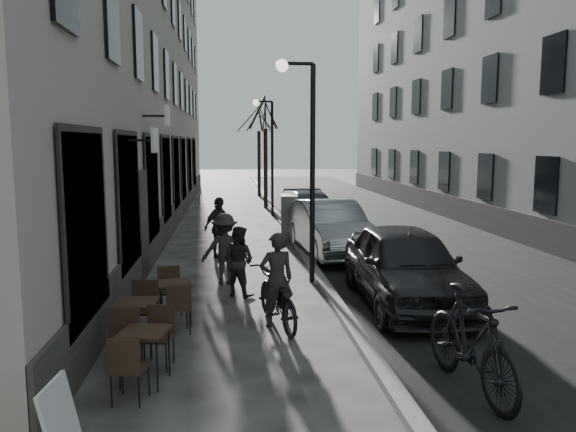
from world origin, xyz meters
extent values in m
plane|color=#322F2D|center=(0.00, 0.00, 0.00)|extent=(120.00, 120.00, 0.00)
cube|color=black|center=(3.85, 16.00, 0.00)|extent=(7.30, 60.00, 0.00)
cube|color=slate|center=(0.20, 16.00, 0.06)|extent=(0.25, 60.00, 0.12)
cube|color=#A29687|center=(-6.00, 16.50, 8.00)|extent=(4.00, 35.00, 16.00)
cube|color=gray|center=(9.50, 16.50, 8.00)|extent=(4.00, 35.00, 16.00)
cylinder|color=black|center=(0.00, 6.00, 2.50)|extent=(0.12, 0.12, 5.00)
cylinder|color=black|center=(-0.35, 6.00, 5.00)|extent=(0.70, 0.08, 0.08)
sphere|color=#FFF2CC|center=(-0.70, 6.00, 4.95)|extent=(0.28, 0.28, 0.28)
cylinder|color=black|center=(0.00, 18.00, 2.50)|extent=(0.12, 0.12, 5.00)
cylinder|color=black|center=(-0.35, 18.00, 5.00)|extent=(0.70, 0.08, 0.08)
sphere|color=#FFF2CC|center=(-0.70, 18.00, 4.95)|extent=(0.28, 0.28, 0.28)
cylinder|color=black|center=(-0.10, 21.00, 1.95)|extent=(0.20, 0.20, 3.90)
cylinder|color=black|center=(-0.10, 27.00, 1.95)|extent=(0.20, 0.20, 3.90)
cube|color=black|center=(-3.07, 0.72, 0.73)|extent=(0.72, 0.72, 0.04)
cylinder|color=black|center=(-3.38, 0.52, 0.35)|extent=(0.02, 0.02, 0.71)
cylinder|color=black|center=(-2.88, 0.42, 0.35)|extent=(0.02, 0.02, 0.71)
cylinder|color=black|center=(-3.27, 1.02, 0.35)|extent=(0.02, 0.02, 0.71)
cylinder|color=black|center=(-2.77, 0.92, 0.35)|extent=(0.02, 0.02, 0.71)
cube|color=black|center=(-3.38, 1.93, 0.78)|extent=(0.69, 0.69, 0.04)
cylinder|color=black|center=(-3.67, 1.66, 0.38)|extent=(0.03, 0.03, 0.76)
cylinder|color=black|center=(-3.12, 1.64, 0.38)|extent=(0.03, 0.03, 0.76)
cylinder|color=black|center=(-3.64, 2.21, 0.38)|extent=(0.03, 0.03, 0.76)
cylinder|color=black|center=(-3.09, 2.19, 0.38)|extent=(0.03, 0.03, 0.76)
cube|color=black|center=(-2.93, 3.28, 0.74)|extent=(0.74, 0.74, 0.04)
cylinder|color=black|center=(-3.13, 2.97, 0.36)|extent=(0.02, 0.02, 0.72)
cylinder|color=black|center=(-2.62, 3.08, 0.36)|extent=(0.02, 0.02, 0.72)
cylinder|color=black|center=(-3.24, 3.47, 0.36)|extent=(0.02, 0.02, 0.72)
cylinder|color=black|center=(-2.73, 3.58, 0.36)|extent=(0.02, 0.02, 0.72)
cube|color=#5D5D5F|center=(0.09, 11.79, 0.75)|extent=(0.63, 1.05, 1.51)
imported|color=black|center=(-1.09, 2.93, 0.52)|extent=(1.12, 2.09, 1.04)
imported|color=black|center=(-1.09, 2.93, 0.85)|extent=(0.70, 0.54, 1.70)
imported|color=black|center=(-1.73, 5.00, 0.76)|extent=(0.93, 0.89, 1.51)
imported|color=#2C2A27|center=(-2.02, 6.03, 0.82)|extent=(1.10, 0.68, 1.64)
imported|color=black|center=(-2.22, 9.07, 0.86)|extent=(1.03, 1.00, 1.73)
imported|color=black|center=(1.60, 4.00, 0.80)|extent=(2.01, 4.76, 1.61)
imported|color=#92949A|center=(1.00, 9.22, 0.78)|extent=(2.12, 4.88, 1.56)
imported|color=#34363E|center=(1.20, 14.44, 0.68)|extent=(2.00, 4.73, 1.36)
imported|color=black|center=(1.20, 0.00, 0.68)|extent=(0.86, 2.33, 1.37)
camera|label=1|loc=(-1.90, -6.73, 3.27)|focal=35.00mm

